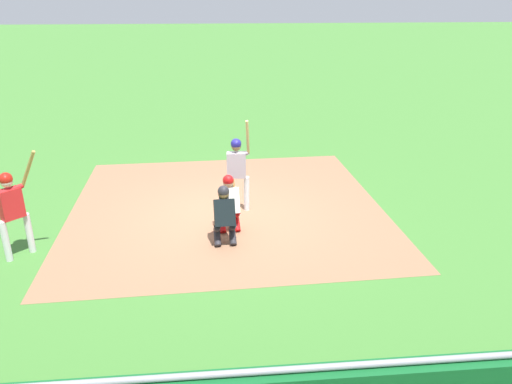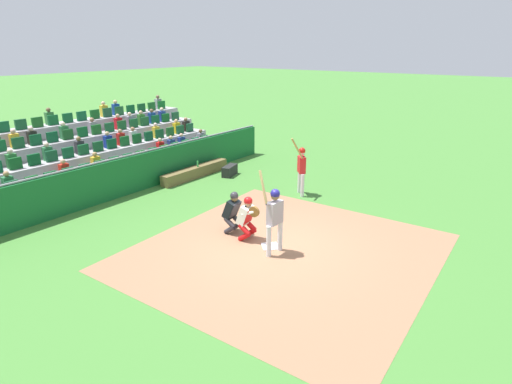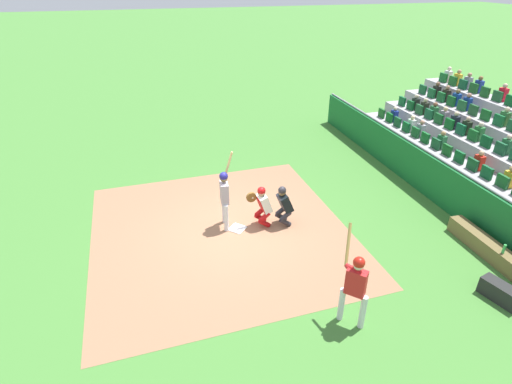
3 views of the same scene
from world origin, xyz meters
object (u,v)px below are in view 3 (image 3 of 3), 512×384
at_px(equipment_duffel_bag, 500,292).
at_px(home_plate_marker, 237,228).
at_px(on_deck_batter, 355,283).
at_px(water_bottle_on_bench, 504,249).
at_px(catcher_crouching, 262,204).
at_px(batter_at_plate, 224,193).
at_px(home_plate_umpire, 284,204).
at_px(dugout_bench, 500,258).

bearing_deg(equipment_duffel_bag, home_plate_marker, 33.46).
height_order(home_plate_marker, equipment_duffel_bag, equipment_duffel_bag).
height_order(equipment_duffel_bag, on_deck_batter, on_deck_batter).
height_order(water_bottle_on_bench, equipment_duffel_bag, water_bottle_on_bench).
bearing_deg(catcher_crouching, equipment_duffel_bag, -135.53).
height_order(batter_at_plate, water_bottle_on_bench, batter_at_plate).
xyz_separation_m(home_plate_marker, home_plate_umpire, (-0.10, -1.39, 0.69)).
distance_m(home_plate_marker, dugout_bench, 7.04).
distance_m(catcher_crouching, home_plate_umpire, 0.63).
xyz_separation_m(home_plate_marker, batter_at_plate, (0.25, 0.29, 1.10)).
bearing_deg(water_bottle_on_bench, dugout_bench, -50.37).
bearing_deg(home_plate_marker, dugout_bench, -119.14).
height_order(home_plate_umpire, dugout_bench, home_plate_umpire).
bearing_deg(home_plate_marker, equipment_duffel_bag, -130.77).
height_order(batter_at_plate, dugout_bench, batter_at_plate).
height_order(home_plate_marker, dugout_bench, dugout_bench).
height_order(home_plate_marker, catcher_crouching, catcher_crouching).
relative_size(home_plate_marker, water_bottle_on_bench, 1.72).
bearing_deg(on_deck_batter, catcher_crouching, 10.26).
relative_size(home_plate_marker, dugout_bench, 0.13).
xyz_separation_m(catcher_crouching, on_deck_batter, (-4.17, -0.76, 0.37)).
relative_size(batter_at_plate, catcher_crouching, 1.75).
relative_size(home_plate_marker, home_plate_umpire, 0.34).
xyz_separation_m(dugout_bench, equipment_duffel_bag, (-1.03, 0.98, -0.01)).
height_order(batter_at_plate, equipment_duffel_bag, batter_at_plate).
bearing_deg(home_plate_umpire, catcher_crouching, 78.53).
bearing_deg(on_deck_batter, home_plate_umpire, 1.89).
relative_size(dugout_bench, equipment_duffel_bag, 3.95).
distance_m(home_plate_umpire, equipment_duffel_bag, 5.78).
relative_size(home_plate_umpire, dugout_bench, 0.37).
distance_m(catcher_crouching, dugout_bench, 6.41).
height_order(home_plate_marker, on_deck_batter, on_deck_batter).
bearing_deg(dugout_bench, catcher_crouching, 57.32).
height_order(dugout_bench, water_bottle_on_bench, water_bottle_on_bench).
relative_size(catcher_crouching, on_deck_batter, 0.59).
bearing_deg(dugout_bench, water_bottle_on_bench, 129.63).
bearing_deg(catcher_crouching, on_deck_batter, -169.74).
relative_size(equipment_duffel_bag, on_deck_batter, 0.40).
bearing_deg(equipment_duffel_bag, batter_at_plate, 33.45).
distance_m(home_plate_marker, on_deck_batter, 4.55).
relative_size(home_plate_marker, catcher_crouching, 0.34).
distance_m(batter_at_plate, water_bottle_on_bench, 7.40).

